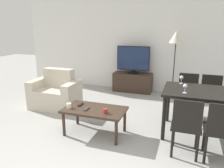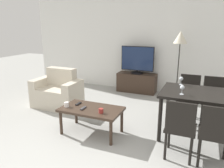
{
  "view_description": "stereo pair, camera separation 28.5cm",
  "coord_description": "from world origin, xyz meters",
  "px_view_note": "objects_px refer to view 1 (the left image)",
  "views": [
    {
      "loc": [
        1.21,
        -2.0,
        1.79
      ],
      "look_at": [
        -0.16,
        1.95,
        0.65
      ],
      "focal_mm": 35.0,
      "sensor_mm": 36.0,
      "label": 1
    },
    {
      "loc": [
        1.47,
        -1.9,
        1.79
      ],
      "look_at": [
        -0.16,
        1.95,
        0.65
      ],
      "focal_mm": 35.0,
      "sensor_mm": 36.0,
      "label": 2
    }
  ],
  "objects_px": {
    "dining_chair_near_right": "(221,129)",
    "remote_secondary": "(81,105)",
    "wine_glass_left": "(182,78)",
    "wine_glass_center": "(185,87)",
    "dining_table": "(202,96)",
    "cup_white_near": "(105,111)",
    "tv_stand": "(133,82)",
    "floor_lamp": "(176,41)",
    "dining_chair_near": "(186,124)",
    "coffee_table": "(95,112)",
    "remote_primary": "(86,109)",
    "tv": "(133,60)",
    "dining_chair_far": "(211,95)",
    "dining_chair_far_left": "(188,93)",
    "armchair": "(56,94)",
    "cup_colored_far": "(69,106)"
  },
  "relations": [
    {
      "from": "cup_colored_far",
      "to": "cup_white_near",
      "type": "bearing_deg",
      "value": -1.32
    },
    {
      "from": "dining_chair_far",
      "to": "floor_lamp",
      "type": "height_order",
      "value": "floor_lamp"
    },
    {
      "from": "floor_lamp",
      "to": "cup_colored_far",
      "type": "height_order",
      "value": "floor_lamp"
    },
    {
      "from": "dining_table",
      "to": "floor_lamp",
      "type": "bearing_deg",
      "value": 106.96
    },
    {
      "from": "dining_chair_near_right",
      "to": "dining_table",
      "type": "bearing_deg",
      "value": 106.01
    },
    {
      "from": "dining_chair_far",
      "to": "wine_glass_left",
      "type": "xyz_separation_m",
      "value": [
        -0.55,
        -0.4,
        0.39
      ]
    },
    {
      "from": "coffee_table",
      "to": "dining_chair_far",
      "type": "bearing_deg",
      "value": 34.41
    },
    {
      "from": "tv_stand",
      "to": "dining_chair_near",
      "type": "height_order",
      "value": "dining_chair_near"
    },
    {
      "from": "dining_chair_near_right",
      "to": "remote_secondary",
      "type": "xyz_separation_m",
      "value": [
        -2.16,
        0.28,
        -0.03
      ]
    },
    {
      "from": "tv_stand",
      "to": "dining_table",
      "type": "distance_m",
      "value": 2.65
    },
    {
      "from": "remote_primary",
      "to": "cup_white_near",
      "type": "xyz_separation_m",
      "value": [
        0.35,
        -0.04,
        0.03
      ]
    },
    {
      "from": "remote_primary",
      "to": "wine_glass_left",
      "type": "xyz_separation_m",
      "value": [
        1.42,
        0.95,
        0.41
      ]
    },
    {
      "from": "tv",
      "to": "dining_chair_far",
      "type": "height_order",
      "value": "tv"
    },
    {
      "from": "tv",
      "to": "remote_primary",
      "type": "distance_m",
      "value": 2.69
    },
    {
      "from": "tv",
      "to": "wine_glass_center",
      "type": "height_order",
      "value": "tv"
    },
    {
      "from": "armchair",
      "to": "cup_colored_far",
      "type": "relative_size",
      "value": 12.92
    },
    {
      "from": "dining_table",
      "to": "wine_glass_center",
      "type": "xyz_separation_m",
      "value": [
        -0.27,
        -0.22,
        0.2
      ]
    },
    {
      "from": "wine_glass_left",
      "to": "wine_glass_center",
      "type": "distance_m",
      "value": 0.57
    },
    {
      "from": "dining_chair_near_right",
      "to": "remote_primary",
      "type": "distance_m",
      "value": 1.98
    },
    {
      "from": "dining_chair_far",
      "to": "dining_chair_far_left",
      "type": "height_order",
      "value": "same"
    },
    {
      "from": "floor_lamp",
      "to": "cup_white_near",
      "type": "height_order",
      "value": "floor_lamp"
    },
    {
      "from": "tv_stand",
      "to": "floor_lamp",
      "type": "relative_size",
      "value": 0.63
    },
    {
      "from": "armchair",
      "to": "dining_chair_far_left",
      "type": "height_order",
      "value": "dining_chair_far_left"
    },
    {
      "from": "dining_chair_near",
      "to": "tv_stand",
      "type": "bearing_deg",
      "value": 117.24
    },
    {
      "from": "floor_lamp",
      "to": "cup_colored_far",
      "type": "xyz_separation_m",
      "value": [
        -1.5,
        -2.5,
        -0.93
      ]
    },
    {
      "from": "dining_table",
      "to": "cup_white_near",
      "type": "height_order",
      "value": "dining_table"
    },
    {
      "from": "floor_lamp",
      "to": "dining_table",
      "type": "bearing_deg",
      "value": -73.04
    },
    {
      "from": "tv",
      "to": "armchair",
      "type": "bearing_deg",
      "value": -126.57
    },
    {
      "from": "tv_stand",
      "to": "dining_chair_far",
      "type": "height_order",
      "value": "dining_chair_far"
    },
    {
      "from": "armchair",
      "to": "dining_chair_near",
      "type": "xyz_separation_m",
      "value": [
        2.73,
        -1.02,
        0.17
      ]
    },
    {
      "from": "tv",
      "to": "remote_secondary",
      "type": "xyz_separation_m",
      "value": [
        -0.31,
        -2.5,
        -0.42
      ]
    },
    {
      "from": "tv_stand",
      "to": "dining_chair_near",
      "type": "relative_size",
      "value": 1.22
    },
    {
      "from": "tv_stand",
      "to": "dining_chair_far_left",
      "type": "xyz_separation_m",
      "value": [
        1.43,
        -1.3,
        0.23
      ]
    },
    {
      "from": "dining_chair_near",
      "to": "remote_secondary",
      "type": "xyz_separation_m",
      "value": [
        -1.74,
        0.28,
        -0.03
      ]
    },
    {
      "from": "armchair",
      "to": "dining_table",
      "type": "relative_size",
      "value": 0.86
    },
    {
      "from": "tv_stand",
      "to": "dining_chair_far_left",
      "type": "height_order",
      "value": "dining_chair_far_left"
    },
    {
      "from": "dining_chair_far_left",
      "to": "cup_colored_far",
      "type": "height_order",
      "value": "dining_chair_far_left"
    },
    {
      "from": "armchair",
      "to": "dining_chair_near_right",
      "type": "relative_size",
      "value": 1.21
    },
    {
      "from": "tv_stand",
      "to": "coffee_table",
      "type": "xyz_separation_m",
      "value": [
        -0.01,
        -2.58,
        0.14
      ]
    },
    {
      "from": "armchair",
      "to": "wine_glass_left",
      "type": "distance_m",
      "value": 2.66
    },
    {
      "from": "wine_glass_left",
      "to": "dining_table",
      "type": "bearing_deg",
      "value": -44.6
    },
    {
      "from": "coffee_table",
      "to": "wine_glass_center",
      "type": "distance_m",
      "value": 1.5
    },
    {
      "from": "dining_chair_near",
      "to": "cup_colored_far",
      "type": "bearing_deg",
      "value": 177.07
    },
    {
      "from": "dining_chair_near",
      "to": "wine_glass_center",
      "type": "height_order",
      "value": "wine_glass_center"
    },
    {
      "from": "dining_chair_far",
      "to": "tv",
      "type": "bearing_deg",
      "value": 144.97
    },
    {
      "from": "floor_lamp",
      "to": "remote_secondary",
      "type": "relative_size",
      "value": 11.01
    },
    {
      "from": "tv",
      "to": "floor_lamp",
      "type": "bearing_deg",
      "value": -9.32
    },
    {
      "from": "armchair",
      "to": "coffee_table",
      "type": "height_order",
      "value": "armchair"
    },
    {
      "from": "dining_chair_near_right",
      "to": "tv_stand",
      "type": "bearing_deg",
      "value": 123.71
    },
    {
      "from": "cup_white_near",
      "to": "wine_glass_left",
      "type": "relative_size",
      "value": 0.51
    }
  ]
}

